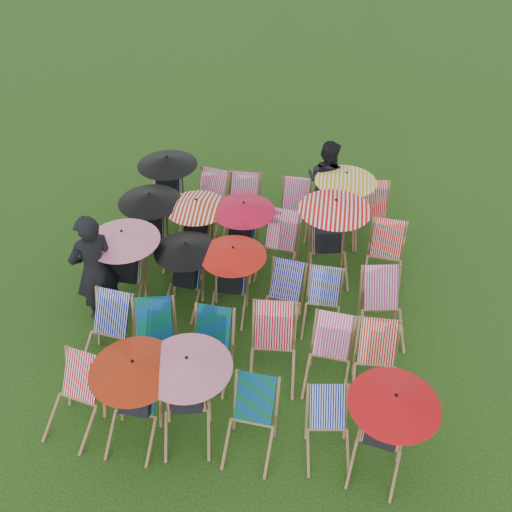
# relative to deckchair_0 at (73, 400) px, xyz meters

# --- Properties ---
(ground) EXTENTS (100.00, 100.00, 0.00)m
(ground) POSITION_rel_deckchair_0_xyz_m (1.96, 2.23, -0.47)
(ground) COLOR #13330B
(ground) RESTS_ON ground
(deckchair_0) EXTENTS (0.79, 0.98, 0.94)m
(deckchair_0) POSITION_rel_deckchair_0_xyz_m (0.00, 0.00, 0.00)
(deckchair_0) COLOR #916643
(deckchair_0) RESTS_ON ground
(deckchair_1) EXTENTS (1.10, 1.15, 1.30)m
(deckchair_1) POSITION_rel_deckchair_0_xyz_m (0.84, -0.02, 0.22)
(deckchair_1) COLOR #916643
(deckchair_1) RESTS_ON ground
(deckchair_2) EXTENTS (1.10, 1.20, 1.31)m
(deckchair_2) POSITION_rel_deckchair_0_xyz_m (1.48, 0.11, 0.22)
(deckchair_2) COLOR #916643
(deckchair_2) RESTS_ON ground
(deckchair_3) EXTENTS (0.68, 0.90, 0.93)m
(deckchair_3) POSITION_rel_deckchair_0_xyz_m (2.31, -0.02, -0.01)
(deckchair_3) COLOR #916643
(deckchair_3) RESTS_ON ground
(deckchair_4) EXTENTS (0.66, 0.84, 0.84)m
(deckchair_4) POSITION_rel_deckchair_0_xyz_m (3.27, 0.05, -0.05)
(deckchair_4) COLOR #916643
(deckchair_4) RESTS_ON ground
(deckchair_5) EXTENTS (1.07, 1.14, 1.27)m
(deckchair_5) POSITION_rel_deckchair_0_xyz_m (3.90, -0.03, 0.20)
(deckchair_5) COLOR #916643
(deckchair_5) RESTS_ON ground
(deckchair_6) EXTENTS (0.76, 0.98, 0.98)m
(deckchair_6) POSITION_rel_deckchair_0_xyz_m (0.04, 1.12, 0.02)
(deckchair_6) COLOR #916643
(deckchair_6) RESTS_ON ground
(deckchair_7) EXTENTS (0.82, 1.02, 0.98)m
(deckchair_7) POSITION_rel_deckchair_0_xyz_m (0.77, 1.05, 0.02)
(deckchair_7) COLOR #916643
(deckchair_7) RESTS_ON ground
(deckchair_8) EXTENTS (0.67, 0.90, 0.94)m
(deckchair_8) POSITION_rel_deckchair_0_xyz_m (1.56, 1.06, -0.00)
(deckchair_8) COLOR #916643
(deckchair_8) RESTS_ON ground
(deckchair_9) EXTENTS (0.73, 0.97, 1.01)m
(deckchair_9) POSITION_rel_deckchair_0_xyz_m (2.44, 1.18, 0.03)
(deckchair_9) COLOR #916643
(deckchair_9) RESTS_ON ground
(deckchair_10) EXTENTS (0.71, 0.92, 0.93)m
(deckchair_10) POSITION_rel_deckchair_0_xyz_m (3.22, 1.17, -0.01)
(deckchair_10) COLOR #916643
(deckchair_10) RESTS_ON ground
(deckchair_11) EXTENTS (0.63, 0.88, 0.95)m
(deckchair_11) POSITION_rel_deckchair_0_xyz_m (3.87, 1.12, 0.00)
(deckchair_11) COLOR #916643
(deckchair_11) RESTS_ON ground
(deckchair_12) EXTENTS (1.13, 1.18, 1.35)m
(deckchair_12) POSITION_rel_deckchair_0_xyz_m (-0.08, 2.34, 0.24)
(deckchair_12) COLOR #916643
(deckchair_12) RESTS_ON ground
(deckchair_13) EXTENTS (1.00, 1.06, 1.19)m
(deckchair_13) POSITION_rel_deckchair_0_xyz_m (0.89, 2.40, 0.16)
(deckchair_13) COLOR #916643
(deckchair_13) RESTS_ON ground
(deckchair_14) EXTENTS (1.02, 1.06, 1.21)m
(deckchair_14) POSITION_rel_deckchair_0_xyz_m (1.63, 2.36, 0.17)
(deckchair_14) COLOR #916643
(deckchair_14) RESTS_ON ground
(deckchair_15) EXTENTS (0.72, 0.91, 0.90)m
(deckchair_15) POSITION_rel_deckchair_0_xyz_m (2.46, 2.26, -0.02)
(deckchair_15) COLOR #916643
(deckchair_15) RESTS_ON ground
(deckchair_16) EXTENTS (0.61, 0.82, 0.87)m
(deckchair_16) POSITION_rel_deckchair_0_xyz_m (3.08, 2.24, -0.04)
(deckchair_16) COLOR #916643
(deckchair_16) RESTS_ON ground
(deckchair_17) EXTENTS (0.80, 1.00, 0.98)m
(deckchair_17) POSITION_rel_deckchair_0_xyz_m (3.98, 2.21, 0.02)
(deckchair_17) COLOR #916643
(deckchair_17) RESTS_ON ground
(deckchair_18) EXTENTS (1.08, 1.15, 1.28)m
(deckchair_18) POSITION_rel_deckchair_0_xyz_m (0.02, 3.49, 0.20)
(deckchair_18) COLOR #916643
(deckchair_18) RESTS_ON ground
(deckchair_19) EXTENTS (1.05, 1.11, 1.24)m
(deckchair_19) POSITION_rel_deckchair_0_xyz_m (0.81, 3.48, 0.18)
(deckchair_19) COLOR #916643
(deckchair_19) RESTS_ON ground
(deckchair_20) EXTENTS (1.06, 1.11, 1.26)m
(deckchair_20) POSITION_rel_deckchair_0_xyz_m (1.61, 3.48, 0.19)
(deckchair_20) COLOR #916643
(deckchair_20) RESTS_ON ground
(deckchair_21) EXTENTS (0.78, 0.99, 0.99)m
(deckchair_21) POSITION_rel_deckchair_0_xyz_m (2.25, 3.43, 0.02)
(deckchair_21) COLOR #916643
(deckchair_21) RESTS_ON ground
(deckchair_22) EXTENTS (1.19, 1.30, 1.41)m
(deckchair_22) POSITION_rel_deckchair_0_xyz_m (3.12, 3.52, 0.27)
(deckchair_22) COLOR #916643
(deckchair_22) RESTS_ON ground
(deckchair_23) EXTENTS (0.71, 0.93, 0.95)m
(deckchair_23) POSITION_rel_deckchair_0_xyz_m (4.05, 3.46, 0.00)
(deckchair_23) COLOR #916643
(deckchair_23) RESTS_ON ground
(deckchair_24) EXTENTS (1.11, 1.18, 1.31)m
(deckchair_24) POSITION_rel_deckchair_0_xyz_m (0.01, 4.64, 0.22)
(deckchair_24) COLOR #916643
(deckchair_24) RESTS_ON ground
(deckchair_25) EXTENTS (0.81, 1.00, 0.97)m
(deckchair_25) POSITION_rel_deckchair_0_xyz_m (0.80, 4.59, 0.01)
(deckchair_25) COLOR #916643
(deckchair_25) RESTS_ON ground
(deckchair_26) EXTENTS (0.66, 0.91, 0.97)m
(deckchair_26) POSITION_rel_deckchair_0_xyz_m (1.45, 4.56, 0.01)
(deckchair_26) COLOR #916643
(deckchair_26) RESTS_ON ground
(deckchair_27) EXTENTS (0.62, 0.85, 0.90)m
(deckchair_27) POSITION_rel_deckchair_0_xyz_m (2.42, 4.65, -0.02)
(deckchair_27) COLOR #916643
(deckchair_27) RESTS_ON ground
(deckchair_28) EXTENTS (1.10, 1.16, 1.30)m
(deckchair_28) POSITION_rel_deckchair_0_xyz_m (3.27, 4.57, 0.22)
(deckchair_28) COLOR #916643
(deckchair_28) RESTS_ON ground
(deckchair_29) EXTENTS (0.72, 0.95, 0.98)m
(deckchair_29) POSITION_rel_deckchair_0_xyz_m (3.86, 4.59, 0.02)
(deckchair_29) COLOR #916643
(deckchair_29) RESTS_ON ground
(person_left) EXTENTS (0.83, 0.81, 1.93)m
(person_left) POSITION_rel_deckchair_0_xyz_m (-0.34, 1.96, 0.49)
(person_left) COLOR black
(person_left) RESTS_ON ground
(person_rear) EXTENTS (0.99, 0.91, 1.65)m
(person_rear) POSITION_rel_deckchair_0_xyz_m (2.97, 5.11, 0.35)
(person_rear) COLOR black
(person_rear) RESTS_ON ground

